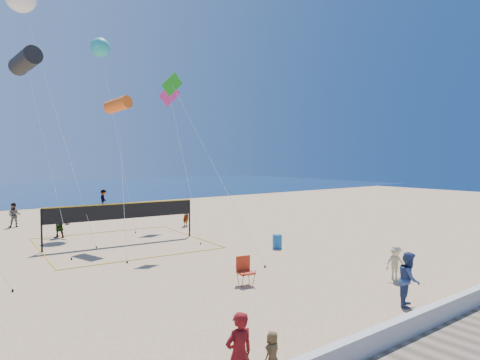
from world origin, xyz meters
TOP-DOWN VIEW (x-y plane):
  - ground at (0.00, 0.00)m, footprint 120.00×120.00m
  - woman at (-2.11, -2.55)m, footprint 0.71×0.49m
  - toddler at (-1.61, -3.07)m, footprint 0.49×0.38m
  - bystander_a at (6.02, -1.62)m, footprint 1.15×1.06m
  - bystander_b at (8.48, 0.47)m, footprint 1.09×0.86m
  - far_person_1 at (-0.18, 19.12)m, footprint 1.48×1.45m
  - far_person_2 at (8.64, 18.18)m, footprint 0.46×0.62m
  - far_person_3 at (-1.70, 25.44)m, footprint 1.07×0.97m
  - far_person_4 at (7.93, 33.71)m, footprint 0.74×1.23m
  - camp_chair at (3.03, 3.82)m, footprint 0.72×0.85m
  - trash_barrel at (8.78, 8.15)m, footprint 0.53×0.53m
  - volleyball_net at (2.35, 14.85)m, footprint 9.76×9.62m
  - kite_1 at (-2.54, 15.89)m, footprint 1.94×4.78m
  - kite_2 at (2.55, 15.78)m, footprint 2.62×6.76m
  - kite_4 at (4.60, 11.99)m, footprint 1.67×7.35m
  - kite_5 at (8.25, 19.63)m, footprint 3.48×8.45m
  - kite_7 at (3.84, 22.37)m, footprint 1.53×5.46m

SIDE VIEW (x-z plane):
  - ground at x=0.00m, z-range 0.00..0.00m
  - trash_barrel at x=8.78m, z-range 0.00..0.79m
  - camp_chair at x=3.03m, z-range 0.02..1.29m
  - bystander_b at x=8.48m, z-range 0.00..1.47m
  - far_person_2 at x=8.64m, z-range 0.00..1.56m
  - far_person_1 at x=-0.18m, z-range 0.00..1.70m
  - far_person_3 at x=-1.70m, z-range 0.00..1.80m
  - far_person_4 at x=7.93m, z-range 0.00..1.87m
  - woman at x=-2.11m, z-range 0.00..1.87m
  - bystander_a at x=6.02m, z-range 0.00..1.89m
  - toddler at x=-1.61m, z-range 0.60..1.49m
  - volleyball_net at x=2.35m, z-range 0.45..2.89m
  - kite_2 at x=2.55m, z-range 3.93..12.83m
  - kite_4 at x=4.60m, z-range 3.61..13.71m
  - kite_5 at x=8.25m, z-range 4.05..15.04m
  - kite_1 at x=-2.54m, z-range 4.84..15.87m
  - kite_7 at x=3.84m, z-range 6.32..20.40m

